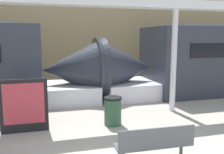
# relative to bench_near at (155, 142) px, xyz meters

# --- Properties ---
(station_wall) EXTENTS (56.00, 0.20, 5.00)m
(station_wall) POSITION_rel_bench_near_xyz_m (-0.27, 9.97, 2.01)
(station_wall) COLOR tan
(station_wall) RESTS_ON ground_plane
(bench_near) EXTENTS (1.66, 0.49, 0.84)m
(bench_near) POSITION_rel_bench_near_xyz_m (0.00, 0.00, 0.00)
(bench_near) COLOR #4C4F54
(bench_near) RESTS_ON ground_plane
(trash_bin) EXTENTS (0.54, 0.54, 0.86)m
(trash_bin) POSITION_rel_bench_near_xyz_m (-0.19, 2.56, -0.05)
(trash_bin) COLOR #2D5138
(trash_bin) RESTS_ON ground_plane
(poster_board) EXTENTS (1.28, 0.07, 1.51)m
(poster_board) POSITION_rel_bench_near_xyz_m (-2.72, 2.61, 0.27)
(poster_board) COLOR black
(poster_board) RESTS_ON ground_plane
(support_column_near) EXTENTS (0.20, 0.20, 3.59)m
(support_column_near) POSITION_rel_bench_near_xyz_m (2.28, 3.42, 1.31)
(support_column_near) COLOR silver
(support_column_near) RESTS_ON ground_plane
(canopy_beam) EXTENTS (28.00, 0.60, 0.28)m
(canopy_beam) POSITION_rel_bench_near_xyz_m (2.28, 3.42, 3.24)
(canopy_beam) COLOR silver
(canopy_beam) RESTS_ON support_column_near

